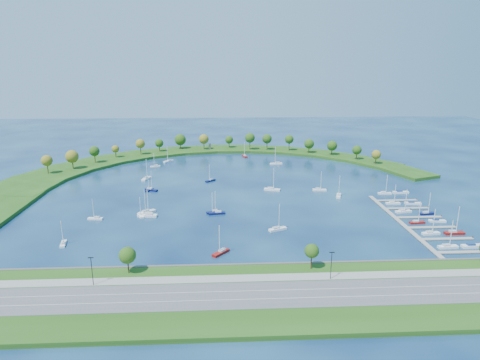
{
  "coord_description": "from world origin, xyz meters",
  "views": [
    {
      "loc": [
        -7.42,
        -242.29,
        72.63
      ],
      "look_at": [
        5.0,
        5.0,
        4.0
      ],
      "focal_mm": 31.32,
      "sensor_mm": 36.0,
      "label": 1
    }
  ],
  "objects_px": {
    "moored_boat_14": "(148,215)",
    "docked_boat_6": "(403,211)",
    "docked_boat_3": "(454,232)",
    "moored_boat_18": "(141,215)",
    "docked_boat_7": "(427,213)",
    "moored_boat_0": "(221,252)",
    "moored_boat_10": "(63,243)",
    "moored_boat_4": "(217,212)",
    "harbor_tower": "(210,146)",
    "moored_boat_17": "(319,189)",
    "moored_boat_1": "(149,189)",
    "moored_boat_11": "(95,218)",
    "docked_boat_1": "(472,246)",
    "moored_boat_7": "(151,189)",
    "docked_boat_8": "(393,203)",
    "dock_system": "(416,222)",
    "moored_boat_6": "(155,166)",
    "moored_boat_15": "(147,178)",
    "moored_boat_3": "(272,189)",
    "moored_boat_12": "(245,156)",
    "docked_boat_10": "(385,193)",
    "docked_boat_11": "(401,192)",
    "moored_boat_9": "(276,163)",
    "moored_boat_5": "(169,161)",
    "docked_boat_5": "(437,221)",
    "docked_boat_9": "(413,203)",
    "moored_boat_2": "(339,195)",
    "docked_boat_2": "(431,233)",
    "moored_boat_13": "(210,180)",
    "moored_boat_8": "(214,211)",
    "moored_boat_19": "(277,228)",
    "moored_boat_16": "(147,211)",
    "docked_boat_0": "(448,246)"
  },
  "relations": [
    {
      "from": "moored_boat_14",
      "to": "docked_boat_6",
      "type": "xyz_separation_m",
      "value": [
        128.8,
        -0.46,
        -0.06
      ]
    },
    {
      "from": "docked_boat_3",
      "to": "docked_boat_6",
      "type": "distance_m",
      "value": 30.54
    },
    {
      "from": "moored_boat_18",
      "to": "docked_boat_7",
      "type": "xyz_separation_m",
      "value": [
        142.82,
        -4.32,
        0.03
      ]
    },
    {
      "from": "moored_boat_0",
      "to": "moored_boat_10",
      "type": "xyz_separation_m",
      "value": [
        -65.58,
        11.82,
        -0.05
      ]
    },
    {
      "from": "moored_boat_4",
      "to": "docked_boat_6",
      "type": "relative_size",
      "value": 1.0
    },
    {
      "from": "harbor_tower",
      "to": "moored_boat_17",
      "type": "bearing_deg",
      "value": -60.86
    },
    {
      "from": "moored_boat_0",
      "to": "moored_boat_1",
      "type": "relative_size",
      "value": 1.25
    },
    {
      "from": "moored_boat_11",
      "to": "docked_boat_1",
      "type": "height_order",
      "value": "moored_boat_11"
    },
    {
      "from": "moored_boat_18",
      "to": "moored_boat_7",
      "type": "bearing_deg",
      "value": 158.4
    },
    {
      "from": "docked_boat_8",
      "to": "dock_system",
      "type": "bearing_deg",
      "value": -90.41
    },
    {
      "from": "moored_boat_6",
      "to": "moored_boat_15",
      "type": "xyz_separation_m",
      "value": [
        -0.71,
        -34.39,
        0.09
      ]
    },
    {
      "from": "moored_boat_3",
      "to": "moored_boat_17",
      "type": "height_order",
      "value": "moored_boat_3"
    },
    {
      "from": "moored_boat_12",
      "to": "docked_boat_10",
      "type": "bearing_deg",
      "value": -160.92
    },
    {
      "from": "moored_boat_4",
      "to": "docked_boat_10",
      "type": "bearing_deg",
      "value": -170.5
    },
    {
      "from": "moored_boat_3",
      "to": "docked_boat_11",
      "type": "relative_size",
      "value": 1.51
    },
    {
      "from": "docked_boat_11",
      "to": "moored_boat_7",
      "type": "bearing_deg",
      "value": 176.47
    },
    {
      "from": "harbor_tower",
      "to": "docked_boat_6",
      "type": "xyz_separation_m",
      "value": [
        101.02,
        -160.3,
        -3.49
      ]
    },
    {
      "from": "moored_boat_9",
      "to": "moored_boat_17",
      "type": "distance_m",
      "value": 70.69
    },
    {
      "from": "docked_boat_6",
      "to": "docked_boat_11",
      "type": "xyz_separation_m",
      "value": [
        12.35,
        32.23,
        -0.23
      ]
    },
    {
      "from": "moored_boat_5",
      "to": "docked_boat_5",
      "type": "distance_m",
      "value": 196.08
    },
    {
      "from": "moored_boat_3",
      "to": "docked_boat_8",
      "type": "xyz_separation_m",
      "value": [
        61.92,
        -28.36,
        -0.08
      ]
    },
    {
      "from": "harbor_tower",
      "to": "docked_boat_9",
      "type": "bearing_deg",
      "value": -53.0
    },
    {
      "from": "moored_boat_0",
      "to": "moored_boat_7",
      "type": "xyz_separation_m",
      "value": [
        -41.03,
        88.19,
        0.0
      ]
    },
    {
      "from": "moored_boat_2",
      "to": "docked_boat_7",
      "type": "relative_size",
      "value": 1.07
    },
    {
      "from": "moored_boat_9",
      "to": "docked_boat_2",
      "type": "xyz_separation_m",
      "value": [
        50.44,
        -136.86,
        -0.06
      ]
    },
    {
      "from": "moored_boat_5",
      "to": "docked_boat_1",
      "type": "relative_size",
      "value": 1.36
    },
    {
      "from": "moored_boat_12",
      "to": "moored_boat_13",
      "type": "height_order",
      "value": "moored_boat_12"
    },
    {
      "from": "moored_boat_8",
      "to": "docked_boat_8",
      "type": "xyz_separation_m",
      "value": [
        96.24,
        9.02,
        0.01
      ]
    },
    {
      "from": "docked_boat_3",
      "to": "docked_boat_10",
      "type": "relative_size",
      "value": 1.13
    },
    {
      "from": "moored_boat_19",
      "to": "docked_boat_8",
      "type": "relative_size",
      "value": 1.11
    },
    {
      "from": "moored_boat_4",
      "to": "docked_boat_3",
      "type": "relative_size",
      "value": 0.94
    },
    {
      "from": "moored_boat_7",
      "to": "moored_boat_16",
      "type": "bearing_deg",
      "value": -55.51
    },
    {
      "from": "moored_boat_6",
      "to": "moored_boat_7",
      "type": "distance_m",
      "value": 60.3
    },
    {
      "from": "docked_boat_0",
      "to": "docked_boat_6",
      "type": "relative_size",
      "value": 0.99
    },
    {
      "from": "moored_boat_5",
      "to": "moored_boat_12",
      "type": "distance_m",
      "value": 61.74
    },
    {
      "from": "harbor_tower",
      "to": "docked_boat_11",
      "type": "height_order",
      "value": "harbor_tower"
    },
    {
      "from": "dock_system",
      "to": "moored_boat_11",
      "type": "bearing_deg",
      "value": 175.44
    },
    {
      "from": "docked_boat_1",
      "to": "dock_system",
      "type": "bearing_deg",
      "value": 107.8
    },
    {
      "from": "moored_boat_8",
      "to": "docked_boat_10",
      "type": "xyz_separation_m",
      "value": [
        98.63,
        26.76,
        0.02
      ]
    },
    {
      "from": "moored_boat_19",
      "to": "docked_boat_7",
      "type": "bearing_deg",
      "value": -11.91
    },
    {
      "from": "moored_boat_16",
      "to": "docked_boat_10",
      "type": "bearing_deg",
      "value": -27.21
    },
    {
      "from": "moored_boat_11",
      "to": "moored_boat_9",
      "type": "bearing_deg",
      "value": -127.95
    },
    {
      "from": "moored_boat_1",
      "to": "docked_boat_11",
      "type": "xyz_separation_m",
      "value": [
        147.24,
        -12.55,
        -0.17
      ]
    },
    {
      "from": "harbor_tower",
      "to": "docked_boat_8",
      "type": "relative_size",
      "value": 0.42
    },
    {
      "from": "dock_system",
      "to": "moored_boat_2",
      "type": "bearing_deg",
      "value": 120.99
    },
    {
      "from": "docked_boat_6",
      "to": "docked_boat_10",
      "type": "relative_size",
      "value": 1.06
    },
    {
      "from": "docked_boat_10",
      "to": "moored_boat_7",
      "type": "bearing_deg",
      "value": 174.88
    },
    {
      "from": "moored_boat_14",
      "to": "moored_boat_18",
      "type": "distance_m",
      "value": 3.53
    },
    {
      "from": "dock_system",
      "to": "docked_boat_2",
      "type": "relative_size",
      "value": 6.97
    },
    {
      "from": "moored_boat_17",
      "to": "docked_boat_0",
      "type": "relative_size",
      "value": 0.98
    }
  ]
}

